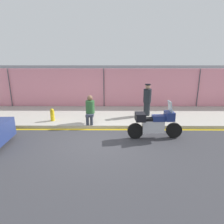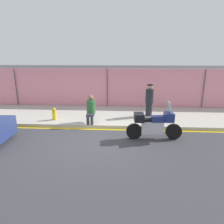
# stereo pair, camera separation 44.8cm
# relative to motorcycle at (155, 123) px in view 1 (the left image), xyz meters

# --- Properties ---
(ground_plane) EXTENTS (120.00, 120.00, 0.00)m
(ground_plane) POSITION_rel_motorcycle_xyz_m (-2.17, -0.40, -0.60)
(ground_plane) COLOR #38383D
(sidewalk) EXTENTS (41.95, 3.54, 0.15)m
(sidewalk) POSITION_rel_motorcycle_xyz_m (-2.17, 2.77, -0.53)
(sidewalk) COLOR #ADA89E
(sidewalk) RESTS_ON ground_plane
(curb_paint_stripe) EXTENTS (41.95, 0.18, 0.01)m
(curb_paint_stripe) POSITION_rel_motorcycle_xyz_m (-2.17, 0.91, -0.60)
(curb_paint_stripe) COLOR gold
(curb_paint_stripe) RESTS_ON ground_plane
(storefront_fence) EXTENTS (39.85, 0.17, 2.41)m
(storefront_fence) POSITION_rel_motorcycle_xyz_m (-2.17, 4.63, 0.60)
(storefront_fence) COLOR pink
(storefront_fence) RESTS_ON ground_plane
(motorcycle) EXTENTS (2.15, 0.56, 1.49)m
(motorcycle) POSITION_rel_motorcycle_xyz_m (0.00, 0.00, 0.00)
(motorcycle) COLOR black
(motorcycle) RESTS_ON ground_plane
(officer_standing) EXTENTS (0.40, 0.40, 1.63)m
(officer_standing) POSITION_rel_motorcycle_xyz_m (0.13, 2.64, 0.37)
(officer_standing) COLOR #1E2328
(officer_standing) RESTS_ON sidewalk
(person_seated_on_curb) EXTENTS (0.40, 0.67, 1.27)m
(person_seated_on_curb) POSITION_rel_motorcycle_xyz_m (-2.67, 1.43, 0.24)
(person_seated_on_curb) COLOR #2D3342
(person_seated_on_curb) RESTS_ON sidewalk
(fire_hydrant) EXTENTS (0.19, 0.24, 0.60)m
(fire_hydrant) POSITION_rel_motorcycle_xyz_m (-4.49, 1.69, -0.16)
(fire_hydrant) COLOR gold
(fire_hydrant) RESTS_ON sidewalk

